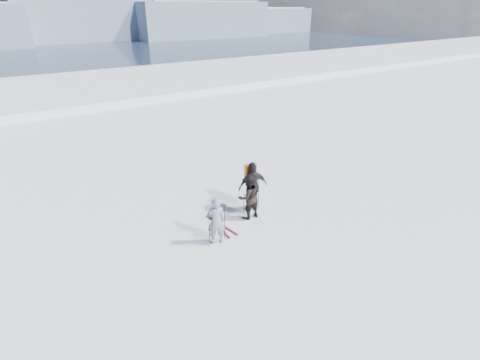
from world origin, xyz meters
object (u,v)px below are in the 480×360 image
at_px(skier_dark, 248,197).
at_px(skis_loose, 220,226).
at_px(skier_grey, 216,221).
at_px(skier_pack, 253,187).

relative_size(skier_dark, skis_loose, 0.98).
bearing_deg(skier_grey, skier_dark, -140.74).
distance_m(skier_grey, skier_dark, 1.89).
height_order(skier_grey, skis_loose, skier_grey).
bearing_deg(skier_dark, skier_grey, 23.78).
height_order(skier_dark, skis_loose, skier_dark).
xyz_separation_m(skier_dark, skier_pack, (0.49, 0.37, 0.13)).
distance_m(skier_pack, skis_loose, 1.91).
relative_size(skier_dark, skier_pack, 0.87).
relative_size(skier_grey, skier_pack, 0.84).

